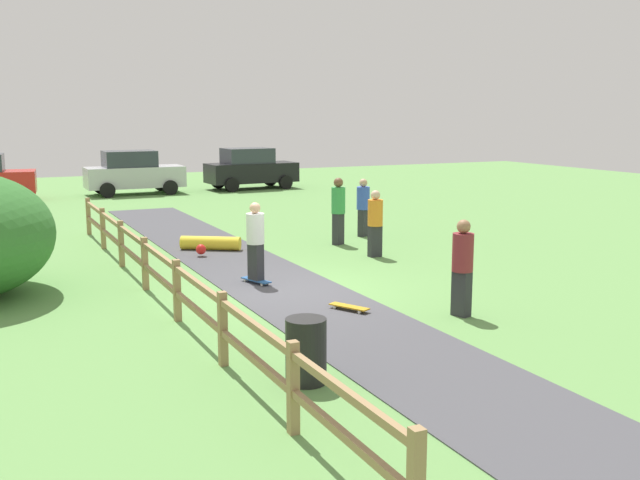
{
  "coord_description": "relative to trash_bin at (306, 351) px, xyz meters",
  "views": [
    {
      "loc": [
        -5.77,
        -13.85,
        3.65
      ],
      "look_at": [
        0.76,
        -0.02,
        1.0
      ],
      "focal_mm": 41.98,
      "sensor_mm": 36.0,
      "label": 1
    }
  ],
  "objects": [
    {
      "name": "skater_fallen",
      "position": [
        1.67,
        9.89,
        -0.25
      ],
      "size": [
        1.53,
        1.48,
        0.36
      ],
      "color": "yellow",
      "rests_on": "asphalt_path"
    },
    {
      "name": "skater_riding",
      "position": [
        1.43,
        5.79,
        0.54
      ],
      "size": [
        0.48,
        0.82,
        1.74
      ],
      "color": "#265999",
      "rests_on": "asphalt_path"
    },
    {
      "name": "parked_car_silver",
      "position": [
        2.65,
        24.4,
        0.51
      ],
      "size": [
        4.2,
        2.0,
        1.92
      ],
      "color": "#B7B7BC",
      "rests_on": "ground_plane"
    },
    {
      "name": "trash_bin",
      "position": [
        0.0,
        0.0,
        0.0
      ],
      "size": [
        0.56,
        0.56,
        0.9
      ],
      "primitive_type": "cylinder",
      "color": "black",
      "rests_on": "ground_plane"
    },
    {
      "name": "bystander_orange",
      "position": [
        5.23,
        7.37,
        0.48
      ],
      "size": [
        0.39,
        0.39,
        1.69
      ],
      "color": "#2D2D33",
      "rests_on": "ground_plane"
    },
    {
      "name": "bystander_maroon",
      "position": [
        3.9,
        1.87,
        0.52
      ],
      "size": [
        0.47,
        0.47,
        1.76
      ],
      "color": "#2D2D33",
      "rests_on": "ground_plane"
    },
    {
      "name": "ground_plane",
      "position": [
        1.8,
        5.01,
        -0.45
      ],
      "size": [
        60.0,
        60.0,
        0.0
      ],
      "primitive_type": "plane",
      "color": "#60934C"
    },
    {
      "name": "skateboard_loose",
      "position": [
        2.22,
        2.99,
        -0.36
      ],
      "size": [
        0.54,
        0.8,
        0.08
      ],
      "color": "#BF8C19",
      "rests_on": "asphalt_path"
    },
    {
      "name": "asphalt_path",
      "position": [
        1.8,
        5.01,
        -0.44
      ],
      "size": [
        2.4,
        28.0,
        0.02
      ],
      "primitive_type": "cube",
      "color": "#47474C",
      "rests_on": "ground_plane"
    },
    {
      "name": "bystander_blue",
      "position": [
        6.45,
        10.26,
        0.48
      ],
      "size": [
        0.53,
        0.53,
        1.7
      ],
      "color": "#2D2D33",
      "rests_on": "ground_plane"
    },
    {
      "name": "parked_car_black",
      "position": [
        8.11,
        24.4,
        0.51
      ],
      "size": [
        4.28,
        2.16,
        1.92
      ],
      "color": "black",
      "rests_on": "ground_plane"
    },
    {
      "name": "bystander_green",
      "position": [
        5.18,
        9.34,
        0.58
      ],
      "size": [
        0.52,
        0.52,
        1.85
      ],
      "color": "#2D2D33",
      "rests_on": "ground_plane"
    },
    {
      "name": "wooden_fence",
      "position": [
        -0.8,
        5.01,
        0.22
      ],
      "size": [
        0.12,
        18.12,
        1.1
      ],
      "color": "#997A51",
      "rests_on": "ground_plane"
    }
  ]
}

